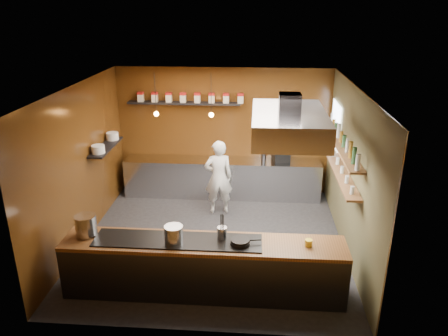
# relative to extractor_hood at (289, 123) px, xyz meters

# --- Properties ---
(floor) EXTENTS (5.00, 5.00, 0.00)m
(floor) POSITION_rel_extractor_hood_xyz_m (-1.30, 0.40, -2.51)
(floor) COLOR black
(floor) RESTS_ON ground
(back_wall) EXTENTS (5.00, 0.00, 5.00)m
(back_wall) POSITION_rel_extractor_hood_xyz_m (-1.30, 2.90, -1.01)
(back_wall) COLOR #3F200B
(back_wall) RESTS_ON ground
(left_wall) EXTENTS (0.00, 5.00, 5.00)m
(left_wall) POSITION_rel_extractor_hood_xyz_m (-3.80, 0.40, -1.01)
(left_wall) COLOR #3F200B
(left_wall) RESTS_ON ground
(right_wall) EXTENTS (0.00, 5.00, 5.00)m
(right_wall) POSITION_rel_extractor_hood_xyz_m (1.20, 0.40, -1.01)
(right_wall) COLOR brown
(right_wall) RESTS_ON ground
(ceiling) EXTENTS (5.00, 5.00, 0.00)m
(ceiling) POSITION_rel_extractor_hood_xyz_m (-1.30, 0.40, 0.49)
(ceiling) COLOR silver
(ceiling) RESTS_ON back_wall
(window_pane) EXTENTS (0.00, 1.00, 1.00)m
(window_pane) POSITION_rel_extractor_hood_xyz_m (1.15, 2.10, -0.61)
(window_pane) COLOR white
(window_pane) RESTS_ON right_wall
(prep_counter) EXTENTS (4.60, 0.65, 0.90)m
(prep_counter) POSITION_rel_extractor_hood_xyz_m (-1.30, 2.57, -2.06)
(prep_counter) COLOR silver
(prep_counter) RESTS_ON floor
(pass_counter) EXTENTS (4.40, 0.72, 0.94)m
(pass_counter) POSITION_rel_extractor_hood_xyz_m (-1.30, -1.20, -2.04)
(pass_counter) COLOR #38383D
(pass_counter) RESTS_ON floor
(tin_shelf) EXTENTS (2.60, 0.26, 0.04)m
(tin_shelf) POSITION_rel_extractor_hood_xyz_m (-2.20, 2.76, -0.31)
(tin_shelf) COLOR black
(tin_shelf) RESTS_ON back_wall
(plate_shelf) EXTENTS (0.30, 1.40, 0.04)m
(plate_shelf) POSITION_rel_extractor_hood_xyz_m (-3.64, 1.40, -0.96)
(plate_shelf) COLOR black
(plate_shelf) RESTS_ON left_wall
(bottle_shelf_upper) EXTENTS (0.26, 2.80, 0.04)m
(bottle_shelf_upper) POSITION_rel_extractor_hood_xyz_m (1.04, 0.70, -0.59)
(bottle_shelf_upper) COLOR brown
(bottle_shelf_upper) RESTS_ON right_wall
(bottle_shelf_lower) EXTENTS (0.26, 2.80, 0.04)m
(bottle_shelf_lower) POSITION_rel_extractor_hood_xyz_m (1.04, 0.70, -1.06)
(bottle_shelf_lower) COLOR brown
(bottle_shelf_lower) RESTS_ON right_wall
(extractor_hood) EXTENTS (1.20, 2.00, 0.72)m
(extractor_hood) POSITION_rel_extractor_hood_xyz_m (0.00, 0.00, 0.00)
(extractor_hood) COLOR #38383D
(extractor_hood) RESTS_ON ceiling
(pendant_left) EXTENTS (0.10, 0.10, 0.95)m
(pendant_left) POSITION_rel_extractor_hood_xyz_m (-2.70, 2.10, -0.35)
(pendant_left) COLOR black
(pendant_left) RESTS_ON ceiling
(pendant_right) EXTENTS (0.10, 0.10, 0.95)m
(pendant_right) POSITION_rel_extractor_hood_xyz_m (-1.50, 2.10, -0.35)
(pendant_right) COLOR black
(pendant_right) RESTS_ON ceiling
(storage_tins) EXTENTS (2.43, 0.13, 0.22)m
(storage_tins) POSITION_rel_extractor_hood_xyz_m (-2.05, 2.76, -0.17)
(storage_tins) COLOR beige
(storage_tins) RESTS_ON tin_shelf
(plate_stacks) EXTENTS (0.26, 1.16, 0.16)m
(plate_stacks) POSITION_rel_extractor_hood_xyz_m (-3.64, 1.40, -0.86)
(plate_stacks) COLOR white
(plate_stacks) RESTS_ON plate_shelf
(bottles) EXTENTS (0.06, 2.66, 0.24)m
(bottles) POSITION_rel_extractor_hood_xyz_m (1.04, 0.70, -0.45)
(bottles) COLOR silver
(bottles) RESTS_ON bottle_shelf_upper
(wine_glasses) EXTENTS (0.07, 2.37, 0.13)m
(wine_glasses) POSITION_rel_extractor_hood_xyz_m (1.04, 0.70, -0.97)
(wine_glasses) COLOR silver
(wine_glasses) RESTS_ON bottle_shelf_lower
(stockpot_large) EXTENTS (0.34, 0.34, 0.32)m
(stockpot_large) POSITION_rel_extractor_hood_xyz_m (-3.16, -1.13, -1.40)
(stockpot_large) COLOR silver
(stockpot_large) RESTS_ON pass_counter
(stockpot_small) EXTENTS (0.29, 0.29, 0.27)m
(stockpot_small) POSITION_rel_extractor_hood_xyz_m (-1.74, -1.27, -1.43)
(stockpot_small) COLOR #B8BBC0
(stockpot_small) RESTS_ON pass_counter
(utensil_crock) EXTENTS (0.20, 0.20, 0.20)m
(utensil_crock) POSITION_rel_extractor_hood_xyz_m (-1.02, -1.11, -1.47)
(utensil_crock) COLOR silver
(utensil_crock) RESTS_ON pass_counter
(frying_pan) EXTENTS (0.48, 0.31, 0.08)m
(frying_pan) POSITION_rel_extractor_hood_xyz_m (-0.73, -1.25, -1.53)
(frying_pan) COLOR black
(frying_pan) RESTS_ON pass_counter
(butter_jar) EXTENTS (0.15, 0.15, 0.10)m
(butter_jar) POSITION_rel_extractor_hood_xyz_m (0.30, -1.19, -1.53)
(butter_jar) COLOR yellow
(butter_jar) RESTS_ON pass_counter
(espresso_machine) EXTENTS (0.43, 0.42, 0.36)m
(espresso_machine) POSITION_rel_extractor_hood_xyz_m (0.07, 2.64, -1.42)
(espresso_machine) COLOR black
(espresso_machine) RESTS_ON prep_counter
(chef) EXTENTS (0.67, 0.50, 1.66)m
(chef) POSITION_rel_extractor_hood_xyz_m (-1.32, 1.67, -1.68)
(chef) COLOR white
(chef) RESTS_ON floor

